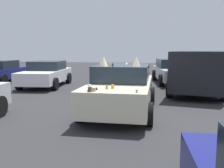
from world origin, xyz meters
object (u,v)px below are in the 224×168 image
object	(u,v)px
parked_van_far_right	(198,70)
parked_sedan_far_left	(122,76)
art_car_decorated	(121,88)
parked_sedan_near_left	(46,74)
parked_sedan_behind_right	(0,71)
parked_sedan_behind_left	(172,71)

from	to	relation	value
parked_van_far_right	parked_sedan_far_left	xyz separation A→B (m)	(0.06, 3.51, -0.39)
art_car_decorated	parked_sedan_far_left	world-z (taller)	art_car_decorated
parked_sedan_near_left	parked_sedan_behind_right	size ratio (longest dim) A/B	1.08
parked_van_far_right	parked_sedan_behind_right	size ratio (longest dim) A/B	1.26
parked_sedan_far_left	parked_sedan_behind_right	distance (m)	7.87
parked_sedan_far_left	parked_sedan_near_left	distance (m)	4.37
parked_sedan_behind_left	parked_sedan_near_left	bearing A→B (deg)	-77.68
art_car_decorated	parked_sedan_near_left	xyz separation A→B (m)	(4.75, 5.01, -0.07)
parked_sedan_near_left	parked_van_far_right	bearing A→B (deg)	77.83
art_car_decorated	parked_sedan_behind_right	xyz separation A→B (m)	(5.54, 8.42, -0.07)
art_car_decorated	parked_van_far_right	bearing A→B (deg)	143.34
parked_sedan_far_left	parked_sedan_near_left	world-z (taller)	parked_sedan_near_left
parked_sedan_far_left	parked_sedan_behind_left	bearing A→B (deg)	-40.59
parked_van_far_right	parked_sedan_behind_left	size ratio (longest dim) A/B	1.08
art_car_decorated	parked_van_far_right	world-z (taller)	parked_van_far_right
parked_sedan_behind_left	parked_sedan_far_left	bearing A→B (deg)	-45.59
parked_van_far_right	parked_sedan_behind_right	distance (m)	11.35
parked_van_far_right	parked_sedan_near_left	bearing A→B (deg)	-86.56
parked_sedan_behind_left	art_car_decorated	bearing A→B (deg)	-23.35
parked_van_far_right	parked_sedan_near_left	xyz separation A→B (m)	(0.69, 7.84, -0.41)
parked_sedan_far_left	parked_sedan_behind_left	size ratio (longest dim) A/B	0.94
parked_van_far_right	parked_sedan_far_left	world-z (taller)	parked_van_far_right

